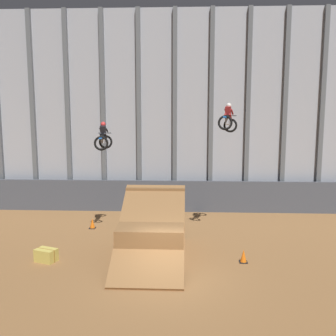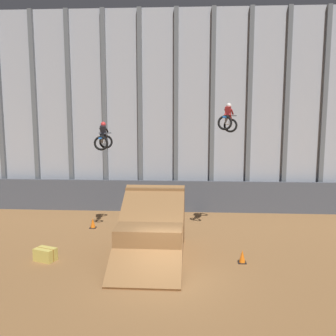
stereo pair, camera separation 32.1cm
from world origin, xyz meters
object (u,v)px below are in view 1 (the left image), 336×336
at_px(rider_bike_right_air, 228,120).
at_px(hay_bale_trackside, 46,255).
at_px(traffic_cone_arena_edge, 92,223).
at_px(dirt_ramp, 153,232).
at_px(traffic_cone_near_ramp, 244,256).
at_px(rider_bike_left_air, 103,138).

bearing_deg(rider_bike_right_air, hay_bale_trackside, -138.70).
bearing_deg(traffic_cone_arena_edge, dirt_ramp, -43.77).
height_order(rider_bike_right_air, hay_bale_trackside, rider_bike_right_air).
bearing_deg(traffic_cone_arena_edge, traffic_cone_near_ramp, -30.75).
distance_m(dirt_ramp, traffic_cone_arena_edge, 5.22).
height_order(traffic_cone_near_ramp, traffic_cone_arena_edge, same).
height_order(rider_bike_right_air, traffic_cone_near_ramp, rider_bike_right_air).
distance_m(traffic_cone_arena_edge, hay_bale_trackside, 4.99).
xyz_separation_m(rider_bike_right_air, traffic_cone_near_ramp, (0.44, -3.49, -5.86)).
height_order(traffic_cone_near_ramp, hay_bale_trackside, traffic_cone_near_ramp).
xyz_separation_m(dirt_ramp, hay_bale_trackside, (-4.62, -1.33, -0.71)).
distance_m(rider_bike_right_air, hay_bale_trackside, 10.79).
distance_m(dirt_ramp, traffic_cone_near_ramp, 4.26).
bearing_deg(hay_bale_trackside, traffic_cone_arena_edge, 79.73).
bearing_deg(rider_bike_left_air, traffic_cone_near_ramp, -29.63).
distance_m(rider_bike_left_air, rider_bike_right_air, 6.44).
relative_size(rider_bike_left_air, traffic_cone_near_ramp, 3.03).
relative_size(rider_bike_left_air, traffic_cone_arena_edge, 3.03).
xyz_separation_m(dirt_ramp, traffic_cone_arena_edge, (-3.74, 3.58, -0.71)).
relative_size(rider_bike_right_air, hay_bale_trackside, 1.70).
distance_m(dirt_ramp, rider_bike_right_air, 6.74).
height_order(rider_bike_left_air, traffic_cone_near_ramp, rider_bike_left_air).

